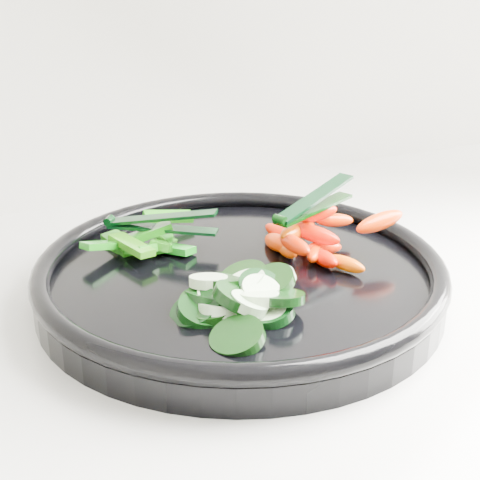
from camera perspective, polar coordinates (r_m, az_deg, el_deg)
name	(u,v)px	position (r m, az deg, el deg)	size (l,w,h in m)	color
veggie_tray	(240,275)	(0.62, 0.00, -2.97)	(0.39, 0.39, 0.04)	black
cucumber_pile	(232,300)	(0.54, -0.66, -5.14)	(0.12, 0.14, 0.04)	black
carrot_pile	(311,234)	(0.65, 6.11, 0.48)	(0.12, 0.14, 0.05)	#F32B00
pepper_pile	(144,241)	(0.66, -8.19, -0.13)	(0.13, 0.10, 0.04)	#0C6609
tong_carrot	(313,204)	(0.64, 6.23, 3.08)	(0.11, 0.06, 0.02)	black
tong_pepper	(158,223)	(0.66, -6.97, 1.47)	(0.10, 0.08, 0.02)	black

